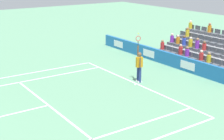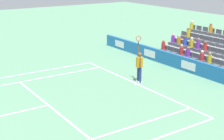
{
  "view_description": "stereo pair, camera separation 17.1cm",
  "coord_description": "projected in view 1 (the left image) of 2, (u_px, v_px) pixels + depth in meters",
  "views": [
    {
      "loc": [
        -14.19,
        -0.46,
        6.4
      ],
      "look_at": [
        0.14,
        -10.23,
        1.1
      ],
      "focal_mm": 53.79,
      "sensor_mm": 36.0,
      "label": 1
    },
    {
      "loc": [
        -14.29,
        -0.6,
        6.4
      ],
      "look_at": [
        0.14,
        -10.23,
        1.1
      ],
      "focal_mm": 53.79,
      "sensor_mm": 36.0,
      "label": 2
    }
  ],
  "objects": [
    {
      "name": "line_service",
      "position": [
        49.0,
        105.0,
        16.28
      ],
      "size": [
        8.23,
        0.1,
        0.01
      ],
      "primitive_type": "cube",
      "color": "white",
      "rests_on": "ground"
    },
    {
      "name": "tennis_player",
      "position": [
        139.0,
        65.0,
        19.36
      ],
      "size": [
        0.51,
        0.41,
        2.85
      ],
      "color": "navy",
      "rests_on": "ground"
    },
    {
      "name": "line_doubles_sideline_left",
      "position": [
        4.0,
        78.0,
        20.37
      ],
      "size": [
        0.1,
        11.89,
        0.01
      ],
      "primitive_type": "cube",
      "color": "white",
      "rests_on": "ground"
    },
    {
      "name": "line_singles_sideline_left",
      "position": [
        12.0,
        84.0,
        19.29
      ],
      "size": [
        0.1,
        11.89,
        0.01
      ],
      "primitive_type": "cube",
      "color": "white",
      "rests_on": "ground"
    },
    {
      "name": "line_baseline",
      "position": [
        137.0,
        84.0,
        19.24
      ],
      "size": [
        10.97,
        0.1,
        0.01
      ],
      "primitive_type": "cube",
      "color": "white",
      "rests_on": "ground"
    },
    {
      "name": "stadium_stand",
      "position": [
        219.0,
        55.0,
        22.87
      ],
      "size": [
        8.06,
        3.8,
        2.62
      ],
      "color": "gray",
      "rests_on": "ground"
    },
    {
      "name": "line_centre_mark",
      "position": [
        136.0,
        84.0,
        19.19
      ],
      "size": [
        0.1,
        0.2,
        0.01
      ],
      "primitive_type": "cube",
      "color": "white",
      "rests_on": "ground"
    },
    {
      "name": "sponsor_barrier",
      "position": [
        189.0,
        65.0,
        21.35
      ],
      "size": [
        19.02,
        0.22,
        0.9
      ],
      "color": "#1E66AD",
      "rests_on": "ground"
    }
  ]
}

